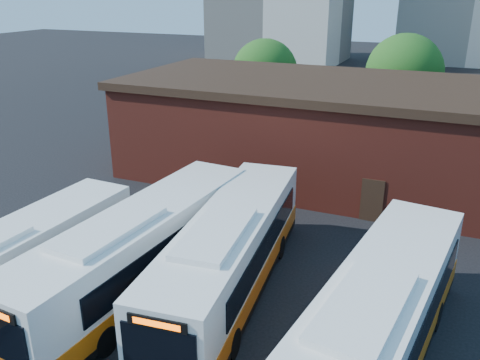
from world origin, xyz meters
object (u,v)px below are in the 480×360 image
at_px(bus_west, 12,271).
at_px(bus_midwest, 140,255).
at_px(bus_east, 375,332).
at_px(bus_mideast, 230,258).

height_order(bus_west, bus_midwest, bus_midwest).
bearing_deg(bus_east, bus_mideast, 165.52).
height_order(bus_west, bus_east, bus_east).
bearing_deg(bus_midwest, bus_mideast, 25.26).
distance_m(bus_midwest, bus_east, 9.74).
bearing_deg(bus_west, bus_midwest, 36.69).
height_order(bus_midwest, bus_east, bus_midwest).
distance_m(bus_west, bus_mideast, 8.61).
bearing_deg(bus_east, bus_midwest, -179.53).
xyz_separation_m(bus_midwest, bus_mideast, (3.45, 1.32, -0.03)).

